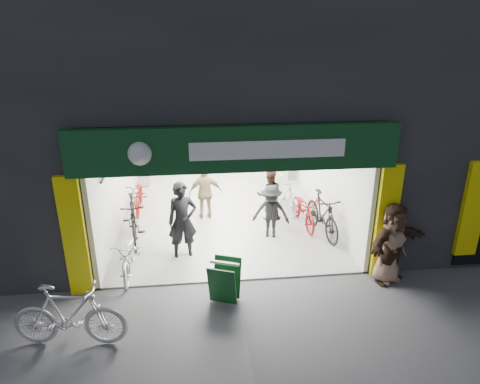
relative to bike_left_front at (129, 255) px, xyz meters
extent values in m
plane|color=#56565B|center=(2.33, -0.60, -0.46)|extent=(60.00, 60.00, 0.00)
cube|color=#232326|center=(3.33, 4.40, 5.29)|extent=(16.00, 10.00, 4.50)
cube|color=#232326|center=(-3.17, 4.40, 1.29)|extent=(5.00, 10.00, 3.50)
cube|color=#232326|center=(8.33, 4.40, 1.29)|extent=(6.00, 10.00, 3.50)
cube|color=#9E9E99|center=(2.33, 3.40, -0.44)|extent=(6.00, 8.00, 0.04)
cube|color=silver|center=(2.33, 7.50, 1.14)|extent=(6.00, 0.20, 3.20)
cube|color=silver|center=(-0.62, 3.40, 1.14)|extent=(0.10, 8.00, 3.20)
cube|color=silver|center=(5.28, 3.40, 1.14)|extent=(0.10, 8.00, 3.20)
cube|color=white|center=(2.33, 3.40, 2.79)|extent=(6.00, 8.00, 0.10)
cube|color=black|center=(2.33, -0.50, 2.89)|extent=(6.00, 0.30, 0.30)
cube|color=#0B311C|center=(2.33, -0.72, 2.59)|extent=(6.40, 0.25, 0.90)
cube|color=white|center=(2.93, -0.86, 2.59)|extent=(3.00, 0.02, 0.35)
cube|color=#FCEB0D|center=(-0.92, -0.66, 0.84)|extent=(0.45, 0.12, 2.60)
cube|color=#FCEB0D|center=(5.58, -0.66, 0.84)|extent=(0.45, 0.12, 2.60)
cube|color=#FCEB0D|center=(7.53, -0.66, 1.04)|extent=(0.50, 0.12, 2.20)
cylinder|color=black|center=(-0.49, 2.80, 1.64)|extent=(0.06, 5.00, 0.06)
cube|color=silver|center=(4.13, 5.90, 0.04)|extent=(1.40, 0.60, 1.00)
cube|color=white|center=(2.33, 0.60, 2.72)|extent=(1.30, 0.35, 0.04)
cube|color=white|center=(2.33, 2.40, 2.72)|extent=(1.30, 0.35, 0.04)
cube|color=white|center=(2.33, 4.20, 2.72)|extent=(1.30, 0.35, 0.04)
cube|color=white|center=(2.33, 6.00, 2.72)|extent=(1.30, 0.35, 0.04)
imported|color=silver|center=(0.00, 0.00, 0.00)|extent=(0.64, 1.76, 0.92)
imported|color=black|center=(-0.09, 1.57, 0.14)|extent=(0.86, 2.06, 1.20)
imported|color=maroon|center=(-0.17, 3.59, 0.02)|extent=(0.70, 1.84, 0.95)
imported|color=silver|center=(-0.17, 6.28, 0.05)|extent=(0.70, 1.74, 1.02)
imported|color=black|center=(4.83, 1.40, 0.13)|extent=(0.82, 2.01, 1.17)
imported|color=maroon|center=(4.49, 2.02, 0.02)|extent=(0.76, 1.87, 0.96)
imported|color=#B2B1B6|center=(4.17, 3.11, 0.08)|extent=(0.86, 1.87, 1.09)
imported|color=silver|center=(-0.72, -2.23, 0.14)|extent=(2.05, 0.80, 1.20)
imported|color=black|center=(1.19, 0.63, 0.49)|extent=(0.76, 0.57, 1.91)
imported|color=#39221A|center=(3.60, 2.52, 0.29)|extent=(0.75, 0.59, 1.50)
imported|color=black|center=(3.44, 1.35, 0.28)|extent=(1.07, 0.78, 1.48)
imported|color=#978057|center=(1.80, 2.76, 0.35)|extent=(0.97, 0.46, 1.62)
imported|color=#8D6952|center=(5.63, -0.90, 0.38)|extent=(0.97, 0.83, 1.67)
imported|color=#352318|center=(5.67, -0.90, 0.45)|extent=(1.74, 1.28, 1.82)
cube|color=#0F3E19|center=(1.97, -1.45, 0.00)|extent=(0.60, 0.40, 0.86)
cube|color=#0F3E19|center=(2.10, -1.11, 0.00)|extent=(0.60, 0.40, 0.86)
cube|color=white|center=(2.03, -1.28, 0.42)|extent=(0.58, 0.26, 0.05)
camera|label=1|loc=(1.53, -8.59, 4.79)|focal=32.00mm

